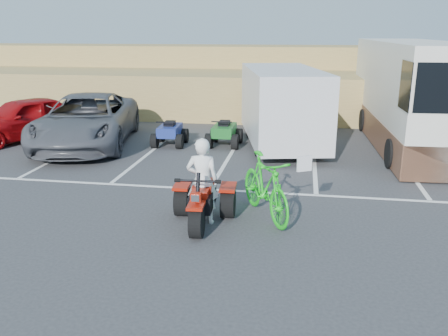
% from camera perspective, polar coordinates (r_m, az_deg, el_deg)
% --- Properties ---
extents(ground, '(100.00, 100.00, 0.00)m').
position_cam_1_polar(ground, '(10.01, -4.42, -7.02)').
color(ground, '#333335').
rests_on(ground, ground).
extents(parking_stripes, '(28.00, 5.16, 0.01)m').
position_cam_1_polar(parking_stripes, '(13.64, 3.18, -0.54)').
color(parking_stripes, white).
rests_on(parking_stripes, ground).
extents(grass_embankment, '(40.00, 8.50, 3.10)m').
position_cam_1_polar(grass_embankment, '(24.63, 4.21, 10.41)').
color(grass_embankment, olive).
rests_on(grass_embankment, ground).
extents(red_trike_atv, '(1.44, 1.86, 1.16)m').
position_cam_1_polar(red_trike_atv, '(10.06, -2.68, -6.85)').
color(red_trike_atv, '#9F1709').
rests_on(red_trike_atv, ground).
extents(rider, '(0.70, 0.48, 1.84)m').
position_cam_1_polar(rider, '(9.88, -2.62, -1.59)').
color(rider, white).
rests_on(rider, ground).
extents(green_dirt_bike, '(1.68, 2.36, 1.40)m').
position_cam_1_polar(green_dirt_bike, '(10.27, 4.98, -2.25)').
color(green_dirt_bike, '#14BF19').
rests_on(green_dirt_bike, ground).
extents(grey_pickup, '(4.16, 6.82, 1.77)m').
position_cam_1_polar(grey_pickup, '(17.43, -16.18, 5.54)').
color(grey_pickup, '#4E4F56').
rests_on(grey_pickup, ground).
extents(red_car, '(3.94, 4.89, 1.57)m').
position_cam_1_polar(red_car, '(19.10, -22.97, 5.49)').
color(red_car, '#94080A').
rests_on(red_car, ground).
extents(cargo_trailer, '(3.46, 6.08, 2.67)m').
position_cam_1_polar(cargo_trailer, '(16.68, 6.98, 7.57)').
color(cargo_trailer, silver).
rests_on(cargo_trailer, ground).
extents(rv_motorhome, '(2.85, 9.88, 3.52)m').
position_cam_1_polar(rv_motorhome, '(18.14, 21.39, 7.54)').
color(rv_motorhome, silver).
rests_on(rv_motorhome, ground).
extents(quad_atv_blue, '(1.17, 1.52, 0.96)m').
position_cam_1_polar(quad_atv_blue, '(16.97, -6.47, 2.76)').
color(quad_atv_blue, navy).
rests_on(quad_atv_blue, ground).
extents(quad_atv_green, '(1.14, 1.52, 0.99)m').
position_cam_1_polar(quad_atv_green, '(16.79, 0.04, 2.72)').
color(quad_atv_green, '#155C1E').
rests_on(quad_atv_green, ground).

